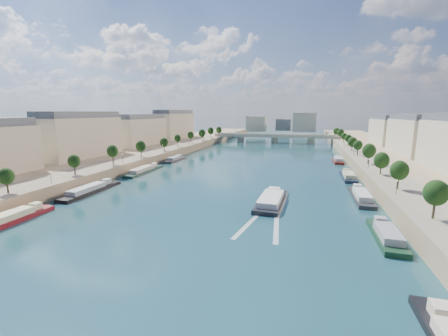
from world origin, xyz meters
The scene contains 17 objects.
ground centered at (0.00, 100.00, 0.00)m, with size 700.00×700.00×0.00m, color #0C3336.
quay_left centered at (-72.00, 100.00, 2.50)m, with size 44.00×520.00×5.00m, color #9E8460.
quay_right centered at (72.00, 100.00, 2.50)m, with size 44.00×520.00×5.00m, color #9E8460.
pave_left centered at (-57.00, 100.00, 5.05)m, with size 14.00×520.00×0.10m, color gray.
pave_right centered at (57.00, 100.00, 5.05)m, with size 14.00×520.00×0.10m, color gray.
trees_left centered at (-55.00, 102.00, 10.48)m, with size 4.80×268.80×8.26m.
trees_right centered at (55.00, 110.00, 10.48)m, with size 4.80×268.80×8.26m.
lamps_left centered at (-52.50, 90.00, 7.78)m, with size 0.36×200.36×4.28m.
lamps_right centered at (52.50, 105.00, 7.78)m, with size 0.36×200.36×4.28m.
buildings_left centered at (-85.00, 112.00, 16.45)m, with size 16.00×226.00×23.20m.
buildings_right centered at (85.00, 112.00, 16.45)m, with size 16.00×226.00×23.20m.
skyline centered at (3.19, 319.52, 14.66)m, with size 79.00×42.00×22.00m.
bridge centered at (0.00, 230.23, 5.08)m, with size 112.00×12.00×8.15m.
tour_barge centered at (17.57, 43.68, 0.93)m, with size 8.42×25.98×3.63m.
wake centered at (17.57, 27.03, 0.02)m, with size 10.76×26.01×0.04m.
moored_barges_left centered at (-45.50, 43.23, 0.84)m, with size 5.00×155.82×3.60m.
moored_barges_right centered at (45.50, 56.48, 0.84)m, with size 5.00×164.42×3.60m.
Camera 1 is at (26.83, -46.97, 28.21)m, focal length 24.00 mm.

